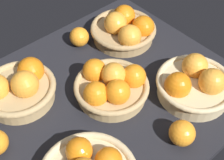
# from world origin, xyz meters

# --- Properties ---
(market_tray) EXTENTS (0.84, 0.72, 0.03)m
(market_tray) POSITION_xyz_m (0.00, 0.00, 0.01)
(market_tray) COLOR black
(market_tray) RESTS_ON ground
(basket_center) EXTENTS (0.23, 0.23, 0.11)m
(basket_center) POSITION_xyz_m (-0.02, 0.02, 0.07)
(basket_center) COLOR tan
(basket_center) RESTS_ON market_tray
(basket_near_left) EXTENTS (0.24, 0.24, 0.11)m
(basket_near_left) POSITION_xyz_m (-0.23, -0.15, 0.07)
(basket_near_left) COLOR tan
(basket_near_left) RESTS_ON market_tray
(basket_near_right) EXTENTS (0.23, 0.23, 0.12)m
(basket_near_right) POSITION_xyz_m (0.20, -0.16, 0.08)
(basket_near_right) COLOR tan
(basket_near_right) RESTS_ON market_tray
(basket_far_left) EXTENTS (0.24, 0.24, 0.12)m
(basket_far_left) POSITION_xyz_m (-0.21, 0.18, 0.07)
(basket_far_left) COLOR #D3BC8C
(basket_far_left) RESTS_ON market_tray
(loose_orange_front_gap) EXTENTS (0.07, 0.07, 0.07)m
(loose_orange_front_gap) POSITION_xyz_m (-0.05, 0.27, 0.07)
(loose_orange_front_gap) COLOR orange
(loose_orange_front_gap) RESTS_ON market_tray
(loose_orange_back_gap) EXTENTS (0.07, 0.07, 0.07)m
(loose_orange_back_gap) POSITION_xyz_m (-0.09, -0.24, 0.06)
(loose_orange_back_gap) COLOR orange
(loose_orange_back_gap) RESTS_ON market_tray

